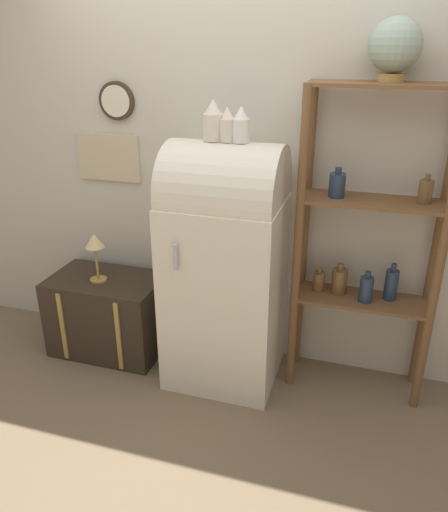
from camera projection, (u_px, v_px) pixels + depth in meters
ground_plane at (213, 395)px, 3.07m from camera, size 12.00×12.00×0.00m
wall_back at (240, 157)px, 3.03m from camera, size 7.00×0.09×2.70m
refrigerator at (225, 263)px, 2.97m from camera, size 0.66×0.63×1.50m
suitcase_trunk at (108, 314)px, 3.43m from camera, size 0.74×0.48×0.54m
shelf_unit at (368, 235)px, 2.79m from camera, size 0.80×0.30×1.81m
globe at (395, 46)px, 2.43m from camera, size 0.26×0.26×0.30m
vase_left at (213, 121)px, 2.67m from camera, size 0.11×0.11×0.22m
vase_center at (227, 125)px, 2.65m from camera, size 0.08×0.08×0.18m
vase_right at (241, 126)px, 2.63m from camera, size 0.09×0.09×0.19m
desk_lamp at (95, 246)px, 3.19m from camera, size 0.12×0.12×0.33m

